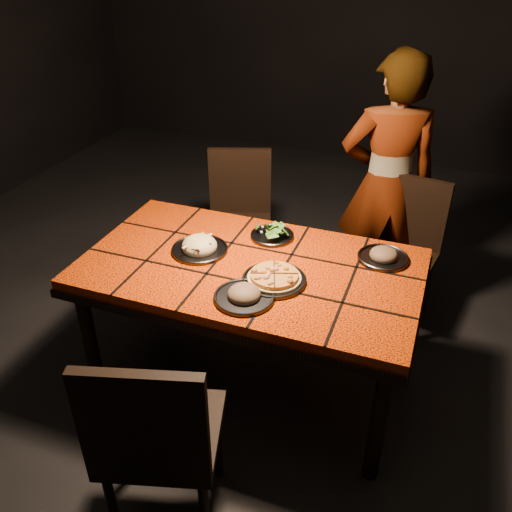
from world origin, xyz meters
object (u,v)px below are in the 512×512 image
(chair_near, at_px, (156,436))
(plate_pasta, at_px, (200,247))
(dining_table, at_px, (250,278))
(chair_far_right, at_px, (404,242))
(plate_pizza, at_px, (274,278))
(chair_far_left, at_px, (240,210))
(diner, at_px, (387,185))

(chair_near, distance_m, plate_pasta, 1.00)
(chair_near, height_order, plate_pasta, chair_near)
(dining_table, height_order, chair_far_right, chair_far_right)
(plate_pasta, bearing_deg, chair_far_right, 43.57)
(plate_pizza, bearing_deg, chair_far_right, 64.12)
(chair_near, xyz_separation_m, chair_far_left, (-0.42, 1.85, -0.03))
(dining_table, distance_m, plate_pizza, 0.21)
(chair_near, height_order, plate_pizza, chair_near)
(chair_near, relative_size, diner, 0.61)
(chair_far_right, bearing_deg, diner, 146.55)
(diner, distance_m, plate_pizza, 1.19)
(chair_far_right, xyz_separation_m, diner, (-0.16, 0.15, 0.28))
(chair_far_left, height_order, plate_pasta, chair_far_left)
(diner, height_order, plate_pizza, diner)
(chair_far_right, relative_size, diner, 0.56)
(chair_far_left, distance_m, chair_far_right, 1.07)
(chair_near, height_order, diner, diner)
(chair_far_left, bearing_deg, diner, -12.28)
(dining_table, height_order, diner, diner)
(plate_pasta, bearing_deg, chair_near, -74.40)
(diner, height_order, plate_pasta, diner)
(chair_far_left, bearing_deg, chair_near, -96.74)
(chair_far_left, relative_size, plate_pasta, 3.24)
(dining_table, distance_m, chair_far_right, 1.11)
(dining_table, xyz_separation_m, chair_near, (-0.02, -0.92, -0.12))
(chair_near, xyz_separation_m, diner, (0.49, 1.96, 0.24))
(plate_pasta, bearing_deg, dining_table, -4.94)
(dining_table, relative_size, plate_pasta, 5.79)
(chair_near, distance_m, chair_far_right, 1.92)
(chair_far_left, height_order, plate_pizza, chair_far_left)
(plate_pasta, bearing_deg, chair_far_left, 99.87)
(plate_pizza, bearing_deg, chair_near, -101.76)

